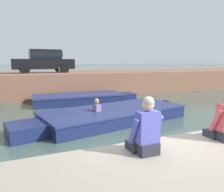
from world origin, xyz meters
The scene contains 9 objects.
ground_plane centered at (0.00, 5.03, 0.00)m, with size 400.00×400.00×0.00m, color #42564C.
far_quay_wall centered at (0.00, 13.06, 0.80)m, with size 60.00×6.00×1.60m, color brown.
far_wall_coping centered at (0.00, 10.18, 1.64)m, with size 60.00×0.24×0.08m, color #9F6C52.
boat_moored_central_navy centered at (0.77, 8.63, 0.26)m, with size 6.03×2.22×0.53m.
motorboat_passing centered at (0.69, 4.30, 0.26)m, with size 7.14×3.41×1.01m.
car_left_inner_black centered at (-1.00, 11.57, 2.45)m, with size 3.88×1.96×1.54m.
mooring_bollard_mid centered at (-0.26, 10.31, 1.84)m, with size 0.15×0.15×0.45m.
person_seated_left centered at (-0.62, -0.55, 1.24)m, with size 0.53×0.52×0.97m.
bottle_drink centered at (1.13, -0.55, 0.97)m, with size 0.06×0.06×0.20m.
Camera 1 is at (-2.47, -3.52, 2.38)m, focal length 35.00 mm.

